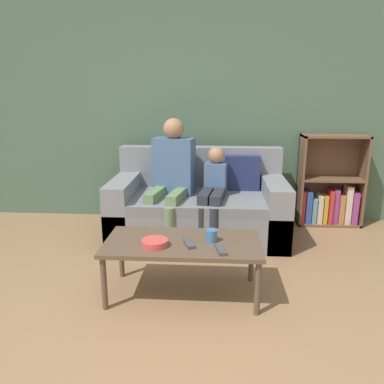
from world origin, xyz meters
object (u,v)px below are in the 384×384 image
couch (199,208)px  bookshelf (329,191)px  coffee_table (183,246)px  person_adult (172,171)px  tv_remote_1 (188,243)px  cup_near (211,236)px  tv_remote_0 (221,249)px  snack_bowl (155,243)px  person_child (213,190)px

couch → bookshelf: size_ratio=1.73×
coffee_table → person_adult: 1.17m
couch → tv_remote_1: 1.26m
person_adult → cup_near: size_ratio=13.60×
bookshelf → cup_near: (-1.29, -1.62, 0.09)m
tv_remote_0 → snack_bowl: 0.46m
bookshelf → snack_bowl: bookshelf is taller
tv_remote_0 → tv_remote_1: size_ratio=1.00×
person_adult → tv_remote_0: 1.37m
couch → tv_remote_0: size_ratio=9.80×
coffee_table → cup_near: 0.22m
person_adult → tv_remote_0: bearing=-58.0°
coffee_table → person_adult: size_ratio=0.93×
person_adult → cup_near: bearing=-58.1°
bookshelf → person_adult: person_adult is taller
person_adult → snack_bowl: 1.23m
couch → person_adult: (-0.27, -0.08, 0.40)m
bookshelf → tv_remote_1: bearing=-130.5°
bookshelf → coffee_table: bookshelf is taller
couch → snack_bowl: couch is taller
couch → person_child: size_ratio=1.89×
cup_near → snack_bowl: cup_near is taller
couch → cup_near: couch is taller
coffee_table → person_adult: (-0.21, 1.11, 0.32)m
cup_near → person_child: bearing=89.9°
bookshelf → person_child: (-1.28, -0.60, 0.15)m
couch → bookshelf: 1.49m
coffee_table → tv_remote_1: (0.04, -0.06, 0.05)m
couch → coffee_table: size_ratio=1.56×
couch → coffee_table: couch is taller
bookshelf → tv_remote_0: bearing=-124.4°
bookshelf → person_child: size_ratio=1.09×
tv_remote_1 → couch: bearing=71.6°
cup_near → tv_remote_1: cup_near is taller
couch → person_child: 0.31m
coffee_table → snack_bowl: snack_bowl is taller
tv_remote_0 → snack_bowl: size_ratio=0.96×
bookshelf → snack_bowl: size_ratio=5.41×
bookshelf → person_adult: bearing=-162.8°
person_child → cup_near: person_child is taller
coffee_table → snack_bowl: (-0.19, -0.09, 0.06)m
cup_near → snack_bowl: (-0.39, -0.11, -0.02)m
person_adult → person_child: 0.45m
tv_remote_1 → coffee_table: bearing=110.5°
bookshelf → tv_remote_1: (-1.44, -1.69, 0.06)m
person_child → cup_near: bearing=-82.0°
couch → person_adult: size_ratio=1.45×
bookshelf → couch: bearing=-162.8°
coffee_table → person_adult: person_adult is taller
bookshelf → tv_remote_0: 2.16m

